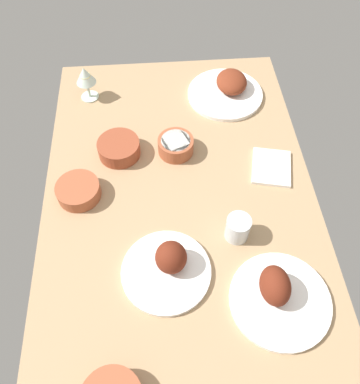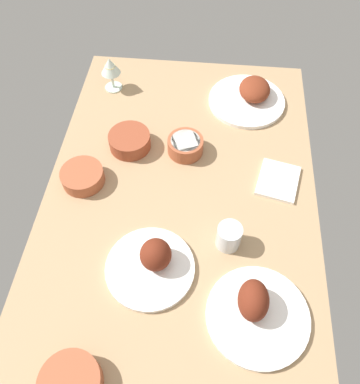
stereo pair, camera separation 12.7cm
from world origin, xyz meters
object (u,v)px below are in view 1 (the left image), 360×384
(bowl_pasta, at_px, (78,190))
(plate_center_main, at_px, (228,89))
(bowl_sauce, at_px, (119,148))
(wine_glass, at_px, (85,77))
(plate_near_viewer, at_px, (168,266))
(plate_far_side, at_px, (278,294))
(water_tumbler, at_px, (238,228))
(folded_napkin, at_px, (271,167))
(bowl_cream, at_px, (175,145))

(bowl_pasta, bearing_deg, plate_center_main, 128.94)
(bowl_sauce, xyz_separation_m, wine_glass, (-0.31, -0.12, 0.07))
(plate_near_viewer, relative_size, plate_far_side, 0.92)
(water_tumbler, height_order, folded_napkin, water_tumbler)
(plate_far_side, height_order, bowl_cream, plate_far_side)
(plate_far_side, height_order, bowl_pasta, plate_far_side)
(plate_center_main, relative_size, bowl_pasta, 2.08)
(bowl_cream, bearing_deg, bowl_pasta, -63.20)
(bowl_pasta, bearing_deg, plate_far_side, 55.39)
(plate_center_main, relative_size, bowl_cream, 2.37)
(plate_near_viewer, xyz_separation_m, bowl_cream, (-0.45, 0.05, 0.00))
(plate_near_viewer, height_order, plate_far_side, plate_far_side)
(water_tumbler, bearing_deg, bowl_sauce, -134.65)
(bowl_pasta, relative_size, water_tumbler, 1.68)
(plate_near_viewer, xyz_separation_m, bowl_pasta, (-0.29, -0.28, -0.00))
(bowl_pasta, xyz_separation_m, folded_napkin, (-0.06, 0.66, -0.02))
(plate_center_main, relative_size, folded_napkin, 1.91)
(plate_center_main, bearing_deg, bowl_sauce, -56.65)
(bowl_sauce, xyz_separation_m, folded_napkin, (0.11, 0.53, -0.02))
(folded_napkin, bearing_deg, bowl_sauce, -101.61)
(plate_far_side, height_order, folded_napkin, plate_far_side)
(bowl_sauce, height_order, water_tumbler, water_tumbler)
(plate_near_viewer, distance_m, water_tumbler, 0.24)
(bowl_cream, distance_m, water_tumbler, 0.39)
(plate_near_viewer, distance_m, bowl_cream, 0.46)
(bowl_pasta, relative_size, wine_glass, 1.02)
(plate_center_main, xyz_separation_m, plate_far_side, (0.85, 0.01, 0.00))
(plate_center_main, xyz_separation_m, plate_near_viewer, (0.74, -0.28, 0.00))
(bowl_sauce, relative_size, wine_glass, 1.06)
(wine_glass, distance_m, water_tumbler, 0.82)
(water_tumbler, bearing_deg, folded_napkin, 146.82)
(plate_far_side, relative_size, wine_glass, 2.02)
(wine_glass, distance_m, folded_napkin, 0.77)
(bowl_sauce, relative_size, folded_napkin, 0.95)
(bowl_pasta, bearing_deg, plate_near_viewer, 43.94)
(bowl_cream, bearing_deg, plate_far_side, 23.42)
(wine_glass, bearing_deg, plate_far_side, 32.92)
(bowl_sauce, bearing_deg, plate_near_viewer, 17.71)
(plate_near_viewer, relative_size, water_tumbler, 3.07)
(plate_center_main, distance_m, water_tumbler, 0.64)
(bowl_sauce, relative_size, water_tumbler, 1.74)
(bowl_cream, distance_m, bowl_pasta, 0.37)
(bowl_pasta, relative_size, bowl_sauce, 0.97)
(folded_napkin, bearing_deg, plate_center_main, -166.21)
(bowl_sauce, distance_m, wine_glass, 0.34)
(plate_center_main, distance_m, wine_glass, 0.56)
(plate_center_main, distance_m, bowl_pasta, 0.72)
(water_tumbler, bearing_deg, wine_glass, -143.87)
(bowl_pasta, bearing_deg, wine_glass, 178.96)
(plate_far_side, bearing_deg, bowl_pasta, -124.61)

